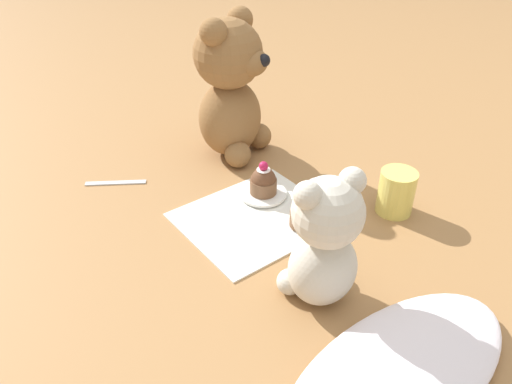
# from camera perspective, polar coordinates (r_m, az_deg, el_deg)

# --- Properties ---
(ground_plane) EXTENTS (4.00, 4.00, 0.00)m
(ground_plane) POSITION_cam_1_polar(r_m,az_deg,el_deg) (0.88, 0.00, -3.04)
(ground_plane) COLOR #9E7042
(knitted_placemat) EXTENTS (0.25, 0.22, 0.01)m
(knitted_placemat) POSITION_cam_1_polar(r_m,az_deg,el_deg) (0.87, 0.00, -2.88)
(knitted_placemat) COLOR silver
(knitted_placemat) RESTS_ON ground_plane
(tulle_cloth) EXTENTS (0.35, 0.16, 0.03)m
(tulle_cloth) POSITION_cam_1_polar(r_m,az_deg,el_deg) (0.66, 16.16, -18.92)
(tulle_cloth) COLOR silver
(tulle_cloth) RESTS_ON ground_plane
(teddy_bear_cream) EXTENTS (0.11, 0.11, 0.21)m
(teddy_bear_cream) POSITION_cam_1_polar(r_m,az_deg,el_deg) (0.67, 7.75, -5.56)
(teddy_bear_cream) COLOR beige
(teddy_bear_cream) RESTS_ON ground_plane
(teddy_bear_tan) EXTENTS (0.18, 0.17, 0.29)m
(teddy_bear_tan) POSITION_cam_1_polar(r_m,az_deg,el_deg) (1.01, -2.89, 11.78)
(teddy_bear_tan) COLOR olive
(teddy_bear_tan) RESTS_ON ground_plane
(cupcake_near_cream_bear) EXTENTS (0.05, 0.05, 0.07)m
(cupcake_near_cream_bear) POSITION_cam_1_polar(r_m,az_deg,el_deg) (0.84, 5.57, -2.47)
(cupcake_near_cream_bear) COLOR brown
(cupcake_near_cream_bear) RESTS_ON knitted_placemat
(saucer_plate) EXTENTS (0.09, 0.09, 0.01)m
(saucer_plate) POSITION_cam_1_polar(r_m,az_deg,el_deg) (0.93, 0.84, -0.15)
(saucer_plate) COLOR white
(saucer_plate) RESTS_ON knitted_placemat
(cupcake_near_tan_bear) EXTENTS (0.05, 0.05, 0.07)m
(cupcake_near_tan_bear) POSITION_cam_1_polar(r_m,az_deg,el_deg) (0.91, 0.85, 1.19)
(cupcake_near_tan_bear) COLOR brown
(cupcake_near_tan_bear) RESTS_ON saucer_plate
(juice_glass) EXTENTS (0.06, 0.06, 0.08)m
(juice_glass) POSITION_cam_1_polar(r_m,az_deg,el_deg) (0.91, 15.74, -0.01)
(juice_glass) COLOR #EADB66
(juice_glass) RESTS_ON ground_plane
(teaspoon) EXTENTS (0.10, 0.07, 0.01)m
(teaspoon) POSITION_cam_1_polar(r_m,az_deg,el_deg) (1.01, -15.75, 1.08)
(teaspoon) COLOR silver
(teaspoon) RESTS_ON ground_plane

